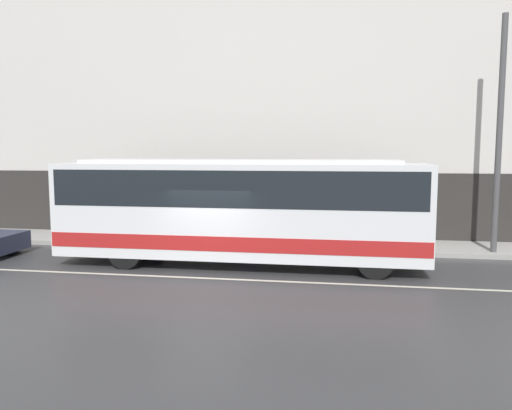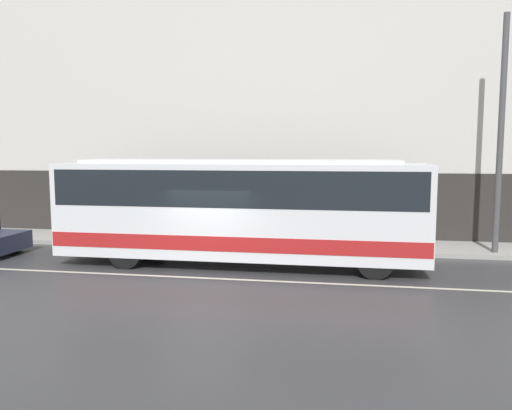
% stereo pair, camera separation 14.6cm
% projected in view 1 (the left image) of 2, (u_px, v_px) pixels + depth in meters
% --- Properties ---
extents(ground_plane, '(60.00, 60.00, 0.00)m').
position_uv_depth(ground_plane, '(204.00, 278.00, 14.41)').
color(ground_plane, '#38383A').
extents(sidewalk, '(60.00, 2.68, 0.16)m').
position_uv_depth(sidewalk, '(240.00, 242.00, 19.64)').
color(sidewalk, '#A09E99').
rests_on(sidewalk, ground_plane).
extents(building_facade, '(60.00, 0.35, 11.30)m').
position_uv_depth(building_facade, '(246.00, 108.00, 20.52)').
color(building_facade, silver).
rests_on(building_facade, ground_plane).
extents(lane_stripe, '(54.00, 0.14, 0.01)m').
position_uv_depth(lane_stripe, '(204.00, 278.00, 14.41)').
color(lane_stripe, beige).
rests_on(lane_stripe, ground_plane).
extents(transit_bus, '(11.62, 2.50, 3.39)m').
position_uv_depth(transit_bus, '(239.00, 206.00, 15.90)').
color(transit_bus, white).
rests_on(transit_bus, ground_plane).
extents(utility_pole_near, '(0.20, 0.20, 8.06)m').
position_uv_depth(utility_pole_near, '(499.00, 135.00, 16.97)').
color(utility_pole_near, '#4C4C4F').
rests_on(utility_pole_near, sidewalk).
extents(pedestrian_waiting, '(0.36, 0.36, 1.54)m').
position_uv_depth(pedestrian_waiting, '(248.00, 220.00, 20.29)').
color(pedestrian_waiting, navy).
rests_on(pedestrian_waiting, sidewalk).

